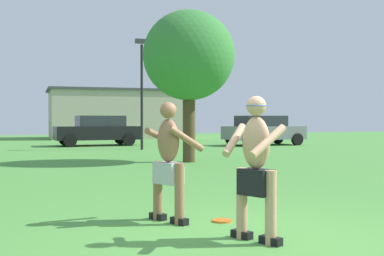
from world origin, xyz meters
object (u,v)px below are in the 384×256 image
object	(u,v)px
player_in_gray	(169,159)
lamp_post	(142,81)
car_black_mid_lot	(98,130)
player_with_cap	(256,161)
car_gray_near_post	(263,130)
tree_left_field	(189,56)
frisbee	(222,221)

from	to	relation	value
player_in_gray	lamp_post	distance (m)	15.94
car_black_mid_lot	player_with_cap	bearing A→B (deg)	-92.67
player_with_cap	car_gray_near_post	size ratio (longest dim) A/B	0.38
car_black_mid_lot	tree_left_field	distance (m)	11.24
car_gray_near_post	lamp_post	xyz separation A→B (m)	(-7.02, -1.70, 2.33)
car_gray_near_post	player_with_cap	bearing A→B (deg)	-117.06
player_with_cap	lamp_post	xyz separation A→B (m)	(2.44, 16.81, 2.23)
frisbee	car_black_mid_lot	size ratio (longest dim) A/B	0.06
player_with_cap	car_gray_near_post	bearing A→B (deg)	62.94
tree_left_field	lamp_post	bearing A→B (deg)	90.45
player_in_gray	lamp_post	xyz separation A→B (m)	(3.09, 15.47, 2.29)
lamp_post	tree_left_field	world-z (taller)	lamp_post
frisbee	lamp_post	distance (m)	16.17
car_gray_near_post	lamp_post	size ratio (longest dim) A/B	0.88
frisbee	car_gray_near_post	size ratio (longest dim) A/B	0.06
player_with_cap	frisbee	world-z (taller)	player_with_cap
frisbee	tree_left_field	world-z (taller)	tree_left_field
player_with_cap	tree_left_field	bearing A→B (deg)	76.09
player_with_cap	car_gray_near_post	xyz separation A→B (m)	(9.46, 18.51, -0.10)
car_gray_near_post	tree_left_field	size ratio (longest dim) A/B	0.90
car_black_mid_lot	frisbee	bearing A→B (deg)	-92.68
player_with_cap	tree_left_field	world-z (taller)	tree_left_field
tree_left_field	player_in_gray	bearing A→B (deg)	-109.85
player_in_gray	car_gray_near_post	size ratio (longest dim) A/B	0.37
frisbee	tree_left_field	xyz separation A→B (m)	(2.44, 8.93, 3.43)
frisbee	car_black_mid_lot	xyz separation A→B (m)	(0.93, 19.76, 0.81)
frisbee	lamp_post	xyz separation A→B (m)	(2.39, 15.68, 3.14)
lamp_post	tree_left_field	bearing A→B (deg)	-89.55
player_with_cap	tree_left_field	xyz separation A→B (m)	(2.49, 10.06, 2.52)
player_in_gray	frisbee	bearing A→B (deg)	-16.86
player_with_cap	frisbee	size ratio (longest dim) A/B	6.14
player_with_cap	tree_left_field	distance (m)	10.67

